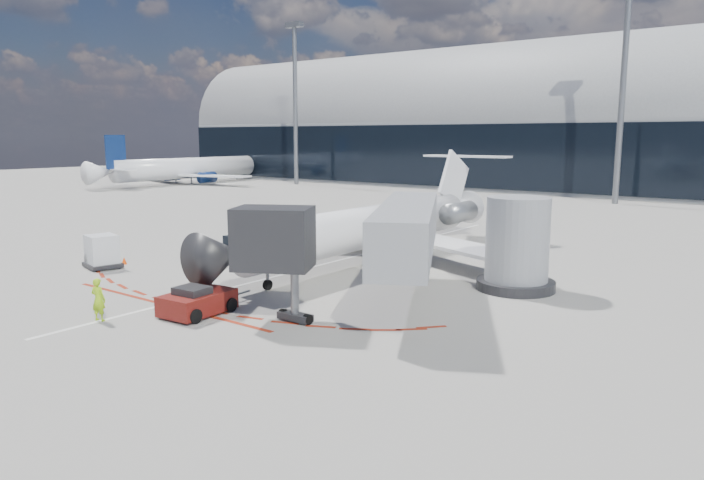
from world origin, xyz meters
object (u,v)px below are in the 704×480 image
Objects in this scene: regional_jet at (377,225)px; ramp_worker at (98,300)px; pushback_tug at (197,302)px; uld_container at (102,252)px.

regional_jet is 14.57× the size of ramp_worker.
regional_jet is 18.37m from ramp_worker.
pushback_tug is 2.05× the size of uld_container.
uld_container is (-12.48, 3.08, 0.41)m from pushback_tug.
ramp_worker is at bearing -19.09° from uld_container.
regional_jet reaches higher than pushback_tug.
pushback_tug is (0.65, -15.03, -1.71)m from regional_jet.
regional_jet is 16.86m from uld_container.
ramp_worker is 11.71m from uld_container.
ramp_worker is at bearing -133.73° from pushback_tug.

